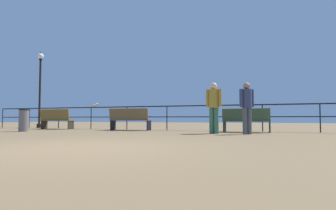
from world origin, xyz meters
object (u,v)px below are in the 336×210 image
(bench_far_left, at_px, (56,118))
(person_at_railing, at_px, (247,104))
(bench_near_left, at_px, (130,118))
(person_by_bench, at_px, (214,104))
(lamppost_left, at_px, (40,82))
(trash_bin, at_px, (24,120))
(seagull_on_rail, at_px, (95,105))
(bench_near_right, at_px, (246,119))

(bench_far_left, xyz_separation_m, person_at_railing, (9.04, -1.27, 0.46))
(bench_near_left, height_order, person_by_bench, person_by_bench)
(lamppost_left, xyz_separation_m, person_by_bench, (10.17, -2.39, -1.55))
(person_at_railing, bearing_deg, person_by_bench, 179.32)
(bench_near_left, relative_size, person_by_bench, 1.04)
(trash_bin, bearing_deg, seagull_on_rail, 71.12)
(seagull_on_rail, bearing_deg, trash_bin, -108.88)
(bench_near_left, height_order, seagull_on_rail, seagull_on_rail)
(bench_near_left, xyz_separation_m, person_by_bench, (3.91, -1.25, 0.48))
(lamppost_left, height_order, seagull_on_rail, lamppost_left)
(bench_far_left, relative_size, trash_bin, 1.90)
(lamppost_left, bearing_deg, trash_bin, -51.52)
(bench_far_left, height_order, lamppost_left, lamppost_left)
(person_by_bench, bearing_deg, seagull_on_rail, 161.68)
(lamppost_left, height_order, trash_bin, lamppost_left)
(seagull_on_rail, bearing_deg, person_by_bench, -18.32)
(person_by_bench, bearing_deg, person_at_railing, -0.68)
(trash_bin, bearing_deg, person_by_bench, 8.52)
(person_by_bench, relative_size, person_at_railing, 1.03)
(bench_near_right, bearing_deg, bench_far_left, -179.95)
(person_at_railing, xyz_separation_m, trash_bin, (-8.48, -1.09, -0.53))
(person_by_bench, distance_m, trash_bin, 7.49)
(bench_far_left, height_order, seagull_on_rail, seagull_on_rail)
(lamppost_left, height_order, person_by_bench, lamppost_left)
(bench_far_left, bearing_deg, bench_near_right, 0.05)
(bench_near_left, xyz_separation_m, lamppost_left, (-6.26, 1.14, 2.03))
(bench_far_left, relative_size, person_at_railing, 0.99)
(lamppost_left, bearing_deg, person_at_railing, -12.05)
(lamppost_left, xyz_separation_m, person_at_railing, (11.26, -2.40, -1.58))
(bench_near_left, distance_m, trash_bin, 4.20)
(seagull_on_rail, relative_size, trash_bin, 0.46)
(person_by_bench, bearing_deg, bench_far_left, 171.05)
(bench_far_left, distance_m, lamppost_left, 3.22)
(bench_near_right, bearing_deg, lamppost_left, 174.20)
(bench_far_left, xyz_separation_m, bench_near_left, (4.04, -0.00, -0.00))
(bench_near_right, distance_m, trash_bin, 8.69)
(bench_near_right, relative_size, lamppost_left, 0.41)
(bench_far_left, distance_m, person_by_bench, 8.06)
(lamppost_left, relative_size, trash_bin, 4.82)
(bench_near_right, xyz_separation_m, person_at_railing, (0.12, -1.27, 0.48))
(bench_far_left, bearing_deg, trash_bin, -76.60)
(person_at_railing, height_order, trash_bin, person_at_railing)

